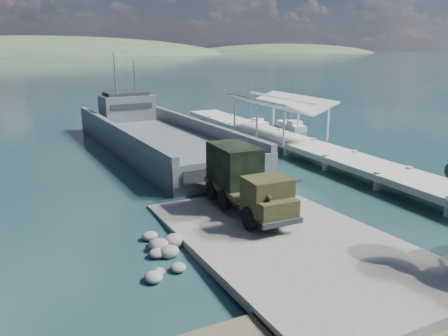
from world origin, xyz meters
TOP-DOWN VIEW (x-y plane):
  - ground at (0.00, 0.00)m, footprint 1400.00×1400.00m
  - boat_ramp at (0.00, -1.00)m, footprint 10.00×18.00m
  - shoreline_rocks at (-6.20, 0.50)m, footprint 3.20×5.60m
  - distant_headlands at (50.00, 560.00)m, footprint 1000.00×240.00m
  - pier at (13.00, 18.77)m, footprint 6.40×44.00m
  - landing_craft at (0.84, 23.78)m, footprint 10.43×35.41m
  - military_truck at (-0.02, 3.74)m, footprint 2.88×8.25m
  - soldier at (-0.60, -0.11)m, footprint 0.67×0.45m
  - sailboat_near at (20.09, 27.60)m, footprint 2.49×5.87m
  - sailboat_far at (16.95, 32.17)m, footprint 2.94×4.87m

SIDE VIEW (x-z plane):
  - ground at x=0.00m, z-range 0.00..0.00m
  - shoreline_rocks at x=-6.20m, z-range -0.45..0.45m
  - distant_headlands at x=50.00m, z-range -24.00..24.00m
  - boat_ramp at x=0.00m, z-range 0.00..0.50m
  - sailboat_far at x=16.95m, z-range -2.55..3.16m
  - sailboat_near at x=20.09m, z-range -3.10..3.84m
  - landing_craft at x=0.84m, z-range -4.35..6.06m
  - soldier at x=-0.60m, z-range 0.50..2.32m
  - pier at x=13.00m, z-range -1.45..4.65m
  - military_truck at x=-0.02m, z-range 0.49..4.28m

